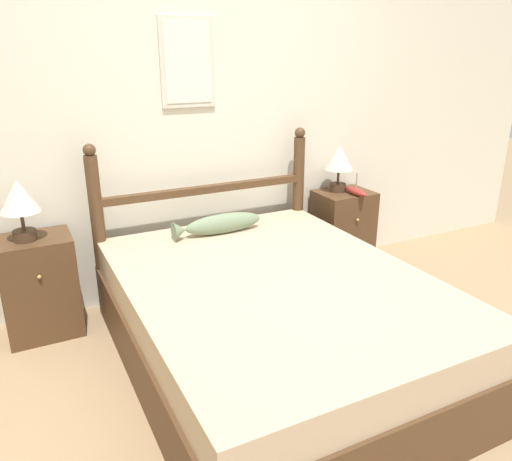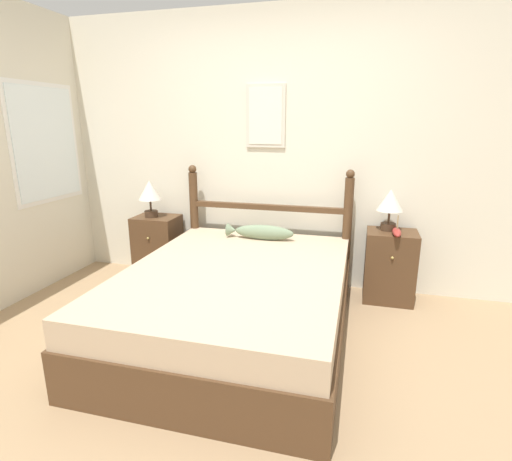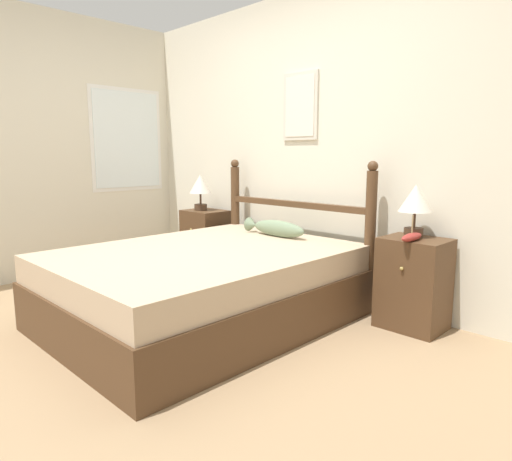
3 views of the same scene
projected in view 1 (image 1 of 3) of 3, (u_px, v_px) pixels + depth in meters
The scene contains 10 objects.
ground_plane at pixel (340, 419), 2.40m from camera, with size 16.00×16.00×0.00m, color #9E7F5B.
wall_back at pixel (201, 112), 3.42m from camera, with size 6.40×0.08×2.55m.
bed at pixel (275, 321), 2.77m from camera, with size 1.57×2.07×0.53m.
headboard at pixel (207, 211), 3.48m from camera, with size 1.57×0.08×1.15m.
nightstand_left at pixel (40, 286), 3.05m from camera, with size 0.43×0.37×0.63m.
nightstand_right at pixel (342, 230), 4.01m from camera, with size 0.43×0.37×0.63m.
table_lamp_left at pixel (19, 200), 2.83m from camera, with size 0.22×0.22×0.36m.
table_lamp_right at pixel (339, 161), 3.84m from camera, with size 0.22×0.22×0.36m.
model_boat at pixel (356, 191), 3.82m from camera, with size 0.07×0.25×0.17m.
fish_pillow at pixel (218, 224), 3.29m from camera, with size 0.62×0.12×0.13m.
Camera 1 is at (-1.24, -1.56, 1.67)m, focal length 35.00 mm.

